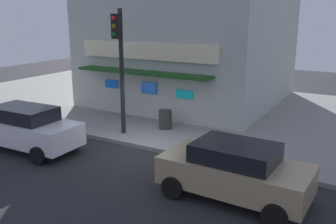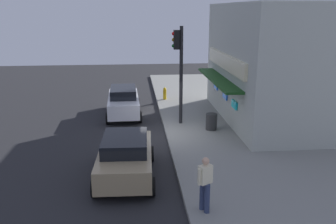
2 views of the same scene
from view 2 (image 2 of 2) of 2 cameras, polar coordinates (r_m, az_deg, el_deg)
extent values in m
plane|color=#232326|center=(17.88, -0.34, -3.83)|extent=(49.21, 49.21, 0.00)
cube|color=gray|center=(19.56, 19.44, -2.75)|extent=(32.81, 13.28, 0.17)
cube|color=#ADB2A8|center=(21.32, 22.04, 7.24)|extent=(9.56, 9.71, 6.17)
cube|color=beige|center=(19.54, 8.99, 7.84)|extent=(7.27, 0.16, 0.77)
cube|color=#194719|center=(19.61, 7.87, 5.11)|extent=(6.88, 0.90, 0.12)
cube|color=blue|center=(21.79, 7.53, 4.11)|extent=(0.78, 0.08, 0.39)
cube|color=blue|center=(19.71, 8.94, 2.84)|extent=(0.82, 0.08, 0.54)
cube|color=#19D8E5|center=(17.97, 10.38, 1.15)|extent=(0.83, 0.08, 0.37)
cylinder|color=black|center=(18.78, 2.07, 5.64)|extent=(0.18, 0.18, 5.06)
cube|color=black|center=(18.51, 1.34, 11.29)|extent=(0.32, 0.28, 0.95)
sphere|color=red|center=(18.47, 0.88, 12.21)|extent=(0.18, 0.18, 0.18)
sphere|color=brown|center=(18.49, 0.87, 11.28)|extent=(0.18, 0.18, 0.18)
sphere|color=#0F4C19|center=(18.52, 0.87, 10.36)|extent=(0.18, 0.18, 0.18)
cylinder|color=gold|center=(24.42, -0.51, 2.77)|extent=(0.23, 0.23, 0.66)
sphere|color=gold|center=(24.34, -0.52, 3.68)|extent=(0.20, 0.20, 0.20)
cylinder|color=gold|center=(24.59, -0.55, 2.94)|extent=(0.12, 0.10, 0.10)
cylinder|color=gold|center=(24.25, -0.48, 2.76)|extent=(0.12, 0.10, 0.10)
cylinder|color=#2D2D2D|center=(18.36, 6.84, -1.51)|extent=(0.56, 0.56, 0.82)
cylinder|color=navy|center=(11.23, 5.39, -12.91)|extent=(0.22, 0.22, 0.92)
cylinder|color=navy|center=(11.07, 6.17, -13.37)|extent=(0.22, 0.22, 0.92)
cube|color=beige|center=(10.81, 5.89, -9.71)|extent=(0.40, 0.46, 0.56)
sphere|color=tan|center=(10.64, 5.95, -7.68)|extent=(0.22, 0.22, 0.22)
cylinder|color=beige|center=(10.70, 4.98, -10.14)|extent=(0.14, 0.14, 0.50)
cylinder|color=beige|center=(10.95, 6.76, -9.55)|extent=(0.14, 0.14, 0.50)
cube|color=#9E8966|center=(13.51, -6.69, -7.39)|extent=(4.15, 2.04, 0.78)
cube|color=black|center=(13.27, -6.77, -4.86)|extent=(2.26, 1.67, 0.49)
cylinder|color=black|center=(12.36, -2.53, -11.62)|extent=(0.65, 0.24, 0.64)
cylinder|color=black|center=(12.49, -11.41, -11.64)|extent=(0.65, 0.24, 0.64)
cylinder|color=black|center=(14.96, -2.70, -6.57)|extent=(0.65, 0.24, 0.64)
cylinder|color=black|center=(15.06, -9.95, -6.64)|extent=(0.65, 0.24, 0.64)
cube|color=silver|center=(21.32, -7.00, 1.37)|extent=(4.50, 1.83, 0.83)
cube|color=black|center=(21.16, -7.06, 3.14)|extent=(2.44, 1.50, 0.52)
cylinder|color=black|center=(19.94, -4.48, -0.82)|extent=(0.65, 0.24, 0.64)
cylinder|color=black|center=(19.95, -9.41, -0.98)|extent=(0.65, 0.24, 0.64)
cylinder|color=black|center=(22.94, -4.84, 1.40)|extent=(0.65, 0.24, 0.64)
cylinder|color=black|center=(22.95, -9.13, 1.26)|extent=(0.65, 0.24, 0.64)
camera|label=1|loc=(13.35, -51.35, 5.60)|focal=39.65mm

